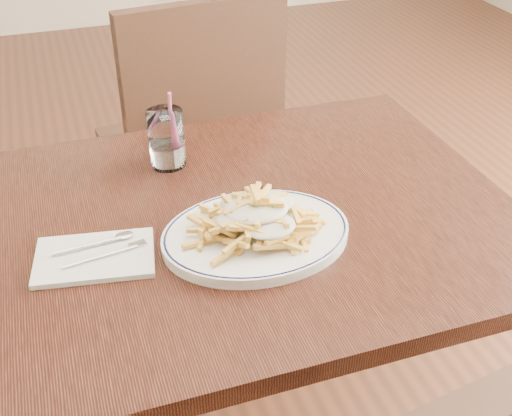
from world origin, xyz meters
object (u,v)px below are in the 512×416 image
object	(u,v)px
chair_far	(195,136)
loaded_fries	(256,214)
fries_plate	(256,235)
water_glass	(167,142)
table	(206,252)

from	to	relation	value
chair_far	loaded_fries	size ratio (longest dim) A/B	3.69
fries_plate	loaded_fries	world-z (taller)	loaded_fries
chair_far	water_glass	size ratio (longest dim) A/B	5.84
loaded_fries	water_glass	xyz separation A→B (m)	(-0.09, 0.32, -0.00)
chair_far	loaded_fries	world-z (taller)	chair_far
table	chair_far	distance (m)	0.71
water_glass	fries_plate	bearing A→B (deg)	-73.70
table	loaded_fries	xyz separation A→B (m)	(0.07, -0.09, 0.14)
fries_plate	water_glass	bearing A→B (deg)	106.30
fries_plate	water_glass	distance (m)	0.33
fries_plate	water_glass	xyz separation A→B (m)	(-0.09, 0.32, 0.04)
chair_far	water_glass	distance (m)	0.54
loaded_fries	water_glass	bearing A→B (deg)	106.30
fries_plate	water_glass	world-z (taller)	water_glass
chair_far	fries_plate	xyz separation A→B (m)	(-0.07, -0.78, 0.20)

